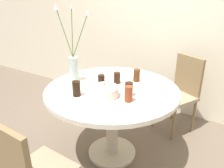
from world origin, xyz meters
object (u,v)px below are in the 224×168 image
at_px(birthday_cake, 104,91).
at_px(drink_glass_1, 117,78).
at_px(flower_vase, 73,62).
at_px(drink_glass_0, 129,89).
at_px(side_plate, 133,76).
at_px(chair_near_front, 181,89).
at_px(drink_glass_3, 137,75).
at_px(drink_glass_2, 102,80).
at_px(drink_glass_5, 76,89).
at_px(drink_glass_4, 129,94).

distance_m(birthday_cake, drink_glass_1, 0.32).
distance_m(flower_vase, drink_glass_0, 0.66).
xyz_separation_m(birthday_cake, side_plate, (-0.01, 0.57, -0.04)).
bearing_deg(chair_near_front, drink_glass_3, -91.59).
bearing_deg(flower_vase, drink_glass_3, 29.95).
xyz_separation_m(drink_glass_2, drink_glass_3, (0.24, 0.27, 0.01)).
height_order(chair_near_front, drink_glass_1, chair_near_front).
bearing_deg(side_plate, drink_glass_3, -47.76).
xyz_separation_m(birthday_cake, drink_glass_2, (-0.16, 0.19, 0.01)).
bearing_deg(chair_near_front, flower_vase, -106.90).
relative_size(drink_glass_0, drink_glass_5, 0.92).
distance_m(flower_vase, drink_glass_3, 0.65).
xyz_separation_m(side_plate, drink_glass_4, (0.23, -0.55, 0.06)).
height_order(drink_glass_1, drink_glass_2, drink_glass_1).
bearing_deg(drink_glass_5, drink_glass_1, 70.53).
height_order(flower_vase, drink_glass_5, flower_vase).
distance_m(birthday_cake, side_plate, 0.57).
xyz_separation_m(drink_glass_0, drink_glass_1, (-0.23, 0.19, -0.01)).
relative_size(drink_glass_0, drink_glass_1, 1.09).
distance_m(chair_near_front, side_plate, 0.68).
bearing_deg(drink_glass_0, side_plate, 112.65).
bearing_deg(drink_glass_2, drink_glass_4, -23.48).
bearing_deg(side_plate, drink_glass_4, -66.72).
bearing_deg(flower_vase, side_plate, 42.89).
height_order(flower_vase, drink_glass_0, flower_vase).
xyz_separation_m(chair_near_front, flower_vase, (-0.87, -0.90, 0.44)).
distance_m(birthday_cake, drink_glass_4, 0.23).
distance_m(drink_glass_3, drink_glass_4, 0.46).
height_order(side_plate, drink_glass_5, drink_glass_5).
distance_m(drink_glass_0, drink_glass_3, 0.36).
bearing_deg(drink_glass_5, drink_glass_4, 18.43).
height_order(side_plate, drink_glass_3, drink_glass_3).
bearing_deg(drink_glass_3, birthday_cake, -100.26).
relative_size(chair_near_front, birthday_cake, 3.78).
xyz_separation_m(drink_glass_1, drink_glass_2, (-0.10, -0.12, -0.00)).
bearing_deg(flower_vase, drink_glass_4, -10.10).
bearing_deg(drink_glass_1, drink_glass_3, 47.03).
distance_m(chair_near_front, drink_glass_2, 1.07).
relative_size(birthday_cake, flower_vase, 0.33).
bearing_deg(drink_glass_1, drink_glass_2, -129.55).
distance_m(drink_glass_1, drink_glass_3, 0.21).
relative_size(flower_vase, drink_glass_2, 7.00).
bearing_deg(drink_glass_1, drink_glass_5, -109.47).
bearing_deg(drink_glass_2, drink_glass_3, 48.51).
bearing_deg(drink_glass_0, chair_near_front, 76.27).
relative_size(chair_near_front, flower_vase, 1.24).
distance_m(drink_glass_1, drink_glass_2, 0.16).
bearing_deg(drink_glass_3, drink_glass_1, -132.97).
relative_size(chair_near_front, drink_glass_3, 7.41).
bearing_deg(drink_glass_4, side_plate, 113.28).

